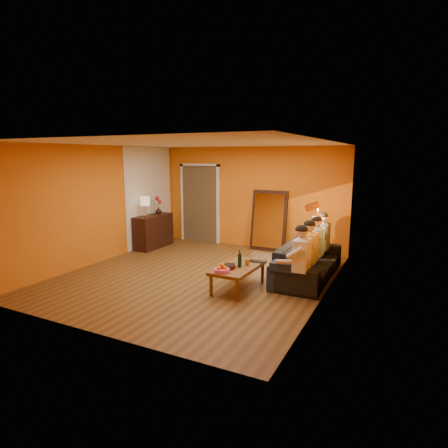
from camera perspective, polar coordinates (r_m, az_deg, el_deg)
The scene contains 27 objects.
room_shell at distance 7.60m, azimuth -2.80°, elevation 2.28°, with size 5.00×5.50×2.60m.
white_accent at distance 10.11m, azimuth -11.30°, elevation 4.10°, with size 0.02×1.90×2.58m, color white.
doorway_recess at distance 10.49m, azimuth -3.36°, elevation 3.13°, with size 1.06×0.30×2.10m, color #3F2D19.
door_jamb_left at distance 10.68m, azimuth -6.33°, elevation 3.21°, with size 0.08×0.06×2.20m, color white.
door_jamb_right at distance 10.11m, azimuth -0.89°, elevation 2.87°, with size 0.08×0.06×2.20m, color white.
door_header at distance 10.30m, azimuth -3.76°, elevation 8.96°, with size 1.22×0.06×0.08m, color white.
mirror_frame at distance 9.50m, azimuth 6.84°, elevation 0.54°, with size 0.92×0.06×1.52m, color black.
mirror_glass at distance 9.46m, azimuth 6.76°, elevation 0.51°, with size 0.78×0.02×1.36m, color white.
sideboard at distance 9.94m, azimuth -10.71°, elevation -1.09°, with size 0.44×1.18×0.85m, color black.
table_lamp at distance 9.60m, azimuth -11.93°, elevation 2.58°, with size 0.24×0.24×0.51m, color beige, non-canonical shape.
sofa at distance 7.56m, azimuth 12.68°, elevation -5.50°, with size 0.90×2.30×0.67m, color black.
coffee_table at distance 6.81m, azimuth 2.17°, elevation -8.10°, with size 0.62×1.22×0.42m, color brown, non-canonical shape.
floor_lamp at distance 7.68m, azimuth 13.98°, elevation -2.33°, with size 0.30×0.24×1.44m, color #BC7337, non-canonical shape.
dog at distance 7.20m, azimuth 11.32°, elevation -6.51°, with size 0.33×0.51×0.60m, color #AB874D, non-canonical shape.
person_far_left at distance 6.52m, azimuth 11.74°, elevation -5.50°, with size 0.70×0.44×1.22m, color silver, non-canonical shape.
person_mid_left at distance 7.03m, azimuth 12.90°, elevation -4.37°, with size 0.70×0.44×1.22m, color gold, non-canonical shape.
person_mid_right at distance 7.55m, azimuth 13.90°, elevation -3.40°, with size 0.70×0.44×1.22m, color #8CBED9, non-canonical shape.
person_far_right at distance 8.08m, azimuth 14.77°, elevation -2.55°, with size 0.70×0.44×1.22m, color #35343A, non-canonical shape.
fruit_bowl at distance 6.38m, azimuth -0.32°, elevation -6.65°, with size 0.26×0.26×0.16m, color #F255B4, non-canonical shape.
wine_bottle at distance 6.64m, azimuth 2.41°, elevation -5.29°, with size 0.07×0.07×0.31m, color black.
tumbler at distance 6.80m, azimuth 3.53°, elevation -5.85°, with size 0.11×0.11×0.10m, color #B27F3F.
laptop at distance 6.99m, azimuth 4.73°, elevation -5.74°, with size 0.32×0.20×0.02m, color black.
book_lower at distance 6.65m, azimuth 0.04°, elevation -6.57°, with size 0.16×0.22×0.02m, color black.
book_mid at distance 6.65m, azimuth 0.16°, elevation -6.40°, with size 0.18×0.24×0.02m, color red.
book_upper at distance 6.63m, azimuth 0.01°, elevation -6.26°, with size 0.18×0.25×0.02m, color black.
vase at distance 10.05m, azimuth -9.95°, elevation 2.03°, with size 0.17×0.17×0.18m, color black.
flowers at distance 10.02m, azimuth -10.00°, elevation 3.57°, with size 0.17×0.17×0.48m, color red, non-canonical shape.
Camera 1 is at (3.69, -6.19, 2.37)m, focal length 30.00 mm.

